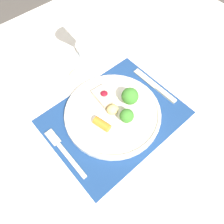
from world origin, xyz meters
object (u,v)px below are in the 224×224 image
Objects in this scene: wine_glass_near at (77,33)px; fork at (63,150)px; dinner_plate at (113,112)px; knife at (157,88)px; spoon at (73,76)px.

fork is at bearing -135.75° from wine_glass_near.
dinner_plate is 1.64× the size of fork.
fork is at bearing 176.00° from knife.
dinner_plate reaches higher than knife.
knife is at bearing -2.51° from fork.
knife is 1.08× the size of spoon.
wine_glass_near reaches higher than spoon.
dinner_plate is 0.28m from wine_glass_near.
knife is 0.32m from wine_glass_near.
knife reaches higher than fork.
wine_glass_near is at bearing 74.60° from dinner_plate.
wine_glass_near is (0.07, 0.25, 0.10)m from dinner_plate.
fork is 0.27m from spoon.
dinner_plate reaches higher than fork.
wine_glass_near is at bearing 34.14° from spoon.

